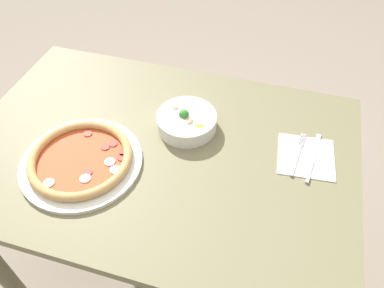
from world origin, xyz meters
name	(u,v)px	position (x,y,z in m)	size (l,w,h in m)	color
ground_plane	(169,260)	(0.00, 0.00, 0.00)	(8.00, 8.00, 0.00)	gray
dining_table	(160,171)	(0.00, 0.00, 0.64)	(1.18, 0.80, 0.76)	#706B4C
pizza	(81,160)	(-0.19, -0.12, 0.77)	(0.35, 0.35, 0.04)	white
bowl	(187,120)	(0.06, 0.11, 0.79)	(0.19, 0.19, 0.07)	white
napkin	(306,157)	(0.43, 0.09, 0.76)	(0.18, 0.18, 0.00)	white
fork	(298,154)	(0.41, 0.08, 0.76)	(0.03, 0.18, 0.00)	silver
knife	(313,159)	(0.45, 0.08, 0.76)	(0.03, 0.20, 0.01)	silver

